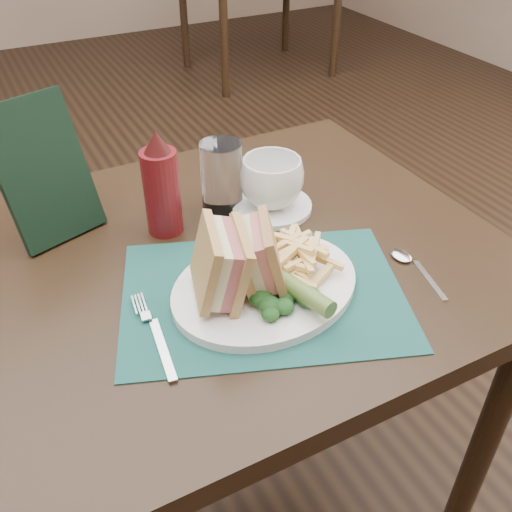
{
  "coord_description": "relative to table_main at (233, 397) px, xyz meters",
  "views": [
    {
      "loc": [
        -0.31,
        -1.2,
        1.31
      ],
      "look_at": [
        0.01,
        -0.59,
        0.8
      ],
      "focal_mm": 40.0,
      "sensor_mm": 36.0,
      "label": 1
    }
  ],
  "objects": [
    {
      "name": "pickle_spear",
      "position": [
        0.03,
        -0.18,
        0.41
      ],
      "size": [
        0.06,
        0.12,
        0.03
      ],
      "primitive_type": "cylinder",
      "rotation": [
        1.54,
        0.0,
        0.25
      ],
      "color": "#486928",
      "rests_on": "plate"
    },
    {
      "name": "saucer",
      "position": [
        0.13,
        0.08,
        0.38
      ],
      "size": [
        0.19,
        0.19,
        0.01
      ],
      "primitive_type": "cylinder",
      "rotation": [
        0.0,
        0.0,
        -0.34
      ],
      "color": "white",
      "rests_on": "table_main"
    },
    {
      "name": "check_presenter",
      "position": [
        -0.24,
        0.19,
        0.49
      ],
      "size": [
        0.17,
        0.13,
        0.23
      ],
      "primitive_type": "cube",
      "rotation": [
        -0.31,
        0.0,
        0.33
      ],
      "color": "black",
      "rests_on": "table_main"
    },
    {
      "name": "kale_garnish",
      "position": [
        0.01,
        -0.18,
        0.41
      ],
      "size": [
        0.11,
        0.08,
        0.03
      ],
      "primitive_type": null,
      "color": "#163D17",
      "rests_on": "plate"
    },
    {
      "name": "placemat",
      "position": [
        -0.0,
        -0.13,
        0.38
      ],
      "size": [
        0.5,
        0.43,
        0.0
      ],
      "primitive_type": "cube",
      "rotation": [
        0.0,
        0.0,
        -0.36
      ],
      "color": "#164842",
      "rests_on": "table_main"
    },
    {
      "name": "fork",
      "position": [
        -0.18,
        -0.14,
        0.38
      ],
      "size": [
        0.05,
        0.17,
        0.01
      ],
      "primitive_type": null,
      "rotation": [
        0.0,
        0.0,
        -0.12
      ],
      "color": "silver",
      "rests_on": "placemat"
    },
    {
      "name": "table_bg_right",
      "position": [
        1.48,
        2.71,
        0.0
      ],
      "size": [
        0.9,
        0.75,
        0.75
      ],
      "primitive_type": null,
      "color": "black",
      "rests_on": "ground"
    },
    {
      "name": "fries_pile",
      "position": [
        0.07,
        -0.11,
        0.42
      ],
      "size": [
        0.18,
        0.2,
        0.06
      ],
      "primitive_type": null,
      "color": "#FED47F",
      "rests_on": "plate"
    },
    {
      "name": "plate",
      "position": [
        0.01,
        -0.12,
        0.38
      ],
      "size": [
        0.34,
        0.3,
        0.01
      ],
      "primitive_type": null,
      "rotation": [
        0.0,
        0.0,
        0.2
      ],
      "color": "white",
      "rests_on": "placemat"
    },
    {
      "name": "floor",
      "position": [
        0.0,
        0.5,
        -0.38
      ],
      "size": [
        7.0,
        7.0,
        0.0
      ],
      "primitive_type": "plane",
      "color": "black",
      "rests_on": "ground"
    },
    {
      "name": "coffee_cup",
      "position": [
        0.13,
        0.08,
        0.43
      ],
      "size": [
        0.16,
        0.16,
        0.09
      ],
      "primitive_type": "imported",
      "rotation": [
        0.0,
        0.0,
        0.92
      ],
      "color": "white",
      "rests_on": "saucer"
    },
    {
      "name": "sandwich_half_a",
      "position": [
        -0.08,
        -0.11,
        0.45
      ],
      "size": [
        0.11,
        0.13,
        0.11
      ],
      "primitive_type": null,
      "rotation": [
        0.0,
        0.24,
        -0.27
      ],
      "color": "tan",
      "rests_on": "plate"
    },
    {
      "name": "drinking_glass",
      "position": [
        0.05,
        0.13,
        0.44
      ],
      "size": [
        0.09,
        0.09,
        0.13
      ],
      "primitive_type": "cylinder",
      "rotation": [
        0.0,
        0.0,
        0.34
      ],
      "color": "white",
      "rests_on": "table_main"
    },
    {
      "name": "ketchup_bottle",
      "position": [
        -0.07,
        0.11,
        0.47
      ],
      "size": [
        0.07,
        0.07,
        0.19
      ],
      "primitive_type": null,
      "rotation": [
        0.0,
        0.0,
        0.16
      ],
      "color": "#590F13",
      "rests_on": "table_main"
    },
    {
      "name": "wall_back",
      "position": [
        0.0,
        4.0,
        -0.38
      ],
      "size": [
        6.0,
        0.0,
        6.0
      ],
      "primitive_type": "plane",
      "rotation": [
        1.57,
        0.0,
        0.0
      ],
      "color": "tan",
      "rests_on": "ground"
    },
    {
      "name": "sandwich_half_b",
      "position": [
        -0.02,
        -0.11,
        0.44
      ],
      "size": [
        0.11,
        0.13,
        0.11
      ],
      "primitive_type": null,
      "rotation": [
        0.0,
        -0.24,
        -0.4
      ],
      "color": "tan",
      "rests_on": "plate"
    },
    {
      "name": "table_main",
      "position": [
        0.0,
        0.0,
        0.0
      ],
      "size": [
        0.9,
        0.75,
        0.75
      ],
      "primitive_type": null,
      "color": "black",
      "rests_on": "ground"
    },
    {
      "name": "spoon",
      "position": [
        0.24,
        -0.19,
        0.38
      ],
      "size": [
        0.07,
        0.15,
        0.01
      ],
      "primitive_type": null,
      "rotation": [
        0.0,
        0.0,
        -0.25
      ],
      "color": "silver",
      "rests_on": "table_main"
    }
  ]
}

